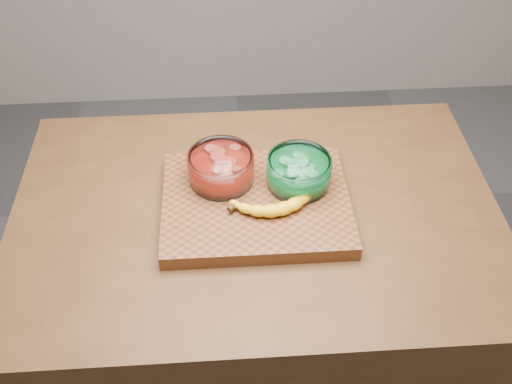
{
  "coord_description": "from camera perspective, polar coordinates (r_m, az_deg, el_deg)",
  "views": [
    {
      "loc": [
        -0.06,
        -0.96,
        1.92
      ],
      "look_at": [
        0.0,
        0.0,
        0.96
      ],
      "focal_mm": 40.0,
      "sensor_mm": 36.0,
      "label": 1
    }
  ],
  "objects": [
    {
      "name": "cutting_board",
      "position": [
        1.39,
        -0.0,
        -1.17
      ],
      "size": [
        0.45,
        0.35,
        0.04
      ],
      "primitive_type": "cube",
      "color": "brown",
      "rests_on": "counter"
    },
    {
      "name": "bowl_green",
      "position": [
        1.39,
        4.29,
        2.03
      ],
      "size": [
        0.16,
        0.16,
        0.07
      ],
      "color": "white",
      "rests_on": "cutting_board"
    },
    {
      "name": "banana",
      "position": [
        1.35,
        1.88,
        -0.5
      ],
      "size": [
        0.25,
        0.15,
        0.04
      ],
      "primitive_type": null,
      "color": "yellow",
      "rests_on": "cutting_board"
    },
    {
      "name": "bowl_red",
      "position": [
        1.4,
        -3.5,
        2.41
      ],
      "size": [
        0.16,
        0.16,
        0.08
      ],
      "color": "white",
      "rests_on": "cutting_board"
    },
    {
      "name": "ground",
      "position": [
        2.15,
        -0.0,
        -18.47
      ],
      "size": [
        3.5,
        3.5,
        0.0
      ],
      "primitive_type": "plane",
      "color": "#4E4E52",
      "rests_on": "ground"
    },
    {
      "name": "counter",
      "position": [
        1.75,
        -0.0,
        -11.87
      ],
      "size": [
        1.2,
        0.8,
        0.9
      ],
      "primitive_type": "cube",
      "color": "#4E2F17",
      "rests_on": "ground"
    }
  ]
}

